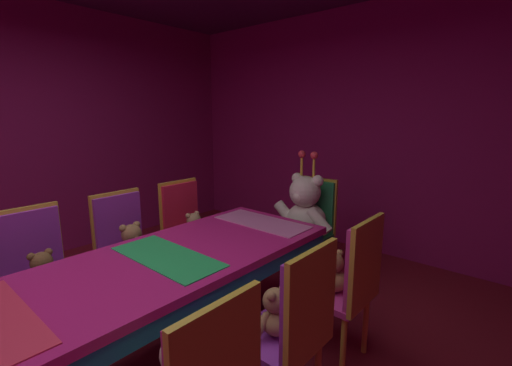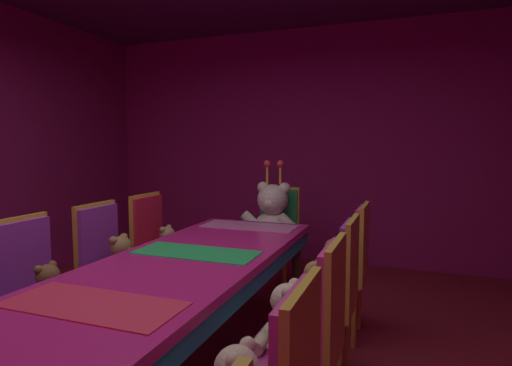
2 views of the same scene
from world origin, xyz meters
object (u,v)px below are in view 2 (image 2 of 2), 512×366
(teddy_left_2, at_px, (49,290))
(teddy_right_4, at_px, (333,258))
(chair_left_2, at_px, (30,283))
(throne_chair, at_px, (277,226))
(chair_left_3, at_px, (105,257))
(chair_right_4, at_px, (353,257))
(teddy_right_3, at_px, (314,285))
(banquet_table, at_px, (155,290))
(chair_right_3, at_px, (338,283))
(teddy_left_3, at_px, (122,260))
(chair_left_4, at_px, (154,239))
(teddy_left_4, at_px, (168,243))
(king_teddy_bear, at_px, (272,217))
(teddy_right_2, at_px, (286,320))
(chair_right_2, at_px, (318,324))

(teddy_left_2, xyz_separation_m, teddy_right_4, (1.42, 1.23, -0.00))
(chair_left_2, xyz_separation_m, throne_chair, (0.85, 2.14, 0.00))
(chair_left_2, xyz_separation_m, chair_left_3, (0.02, 0.62, 0.00))
(chair_right_4, relative_size, teddy_right_4, 3.44)
(chair_left_3, bearing_deg, teddy_right_3, 0.06)
(banquet_table, relative_size, chair_right_3, 3.22)
(chair_right_4, xyz_separation_m, throne_chair, (-0.85, 0.92, 0.00))
(chair_left_3, xyz_separation_m, teddy_left_3, (0.15, 0.00, -0.01))
(banquet_table, distance_m, chair_right_4, 1.48)
(chair_left_4, xyz_separation_m, teddy_left_4, (0.14, 0.00, -0.03))
(banquet_table, bearing_deg, chair_right_4, 54.87)
(teddy_left_4, bearing_deg, teddy_left_2, -90.71)
(chair_right_3, relative_size, teddy_right_3, 3.54)
(chair_right_4, xyz_separation_m, teddy_right_4, (-0.14, 0.00, -0.02))
(chair_left_3, bearing_deg, chair_right_3, 0.05)
(throne_chair, bearing_deg, teddy_right_4, 37.77)
(teddy_right_4, distance_m, king_teddy_bear, 1.04)
(teddy_left_3, distance_m, teddy_right_2, 1.51)
(chair_left_3, distance_m, chair_left_4, 0.61)
(banquet_table, height_order, teddy_right_4, banquet_table)
(teddy_left_3, height_order, chair_left_4, chair_left_4)
(chair_left_3, relative_size, teddy_right_2, 2.92)
(chair_left_2, xyz_separation_m, teddy_left_4, (0.16, 1.23, -0.03))
(teddy_left_3, height_order, chair_right_2, chair_right_2)
(king_teddy_bear, bearing_deg, chair_left_3, -31.43)
(chair_left_3, height_order, teddy_right_4, chair_left_3)
(banquet_table, bearing_deg, teddy_right_3, 40.77)
(king_teddy_bear, bearing_deg, chair_left_2, -23.20)
(chair_right_2, height_order, chair_right_4, same)
(chair_right_2, distance_m, king_teddy_bear, 2.14)
(chair_left_2, relative_size, teddy_left_4, 3.56)
(chair_left_4, height_order, teddy_left_4, chair_left_4)
(chair_left_4, height_order, teddy_right_4, chair_left_4)
(teddy_left_2, bearing_deg, teddy_right_4, 40.93)
(throne_chair, bearing_deg, chair_left_3, -28.59)
(chair_left_2, distance_m, chair_right_4, 2.10)
(teddy_left_3, bearing_deg, chair_right_4, 21.53)
(teddy_left_4, relative_size, teddy_right_2, 0.82)
(chair_right_4, bearing_deg, teddy_right_3, 76.19)
(teddy_right_3, bearing_deg, king_teddy_bear, -62.57)
(teddy_left_4, height_order, chair_right_4, chair_right_4)
(banquet_table, relative_size, teddy_left_2, 11.07)
(chair_right_2, xyz_separation_m, teddy_right_4, (-0.14, 1.20, -0.02))
(chair_left_2, height_order, chair_right_4, same)
(teddy_left_2, bearing_deg, chair_right_3, 21.85)
(teddy_right_3, height_order, throne_chair, throne_chair)
(teddy_left_3, bearing_deg, king_teddy_bear, 63.25)
(chair_right_3, height_order, teddy_right_3, chair_right_3)
(chair_right_2, height_order, throne_chair, same)
(chair_left_3, distance_m, throne_chair, 1.73)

